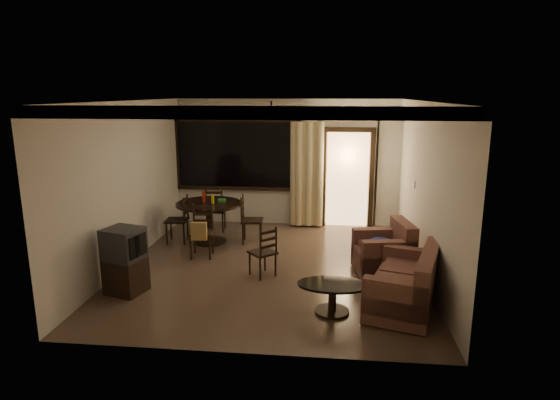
# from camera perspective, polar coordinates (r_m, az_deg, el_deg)

# --- Properties ---
(ground) EXTENTS (5.50, 5.50, 0.00)m
(ground) POSITION_cam_1_polar(r_m,az_deg,el_deg) (8.14, -0.98, -8.15)
(ground) COLOR #7F6651
(ground) RESTS_ON ground
(room_shell) EXTENTS (5.50, 6.70, 5.50)m
(room_shell) POSITION_cam_1_polar(r_m,az_deg,el_deg) (9.38, 3.92, 6.20)
(room_shell) COLOR beige
(room_shell) RESTS_ON ground
(dining_table) EXTENTS (1.29, 1.29, 1.03)m
(dining_table) POSITION_cam_1_polar(r_m,az_deg,el_deg) (9.36, -8.62, -1.36)
(dining_table) COLOR black
(dining_table) RESTS_ON ground
(dining_chair_west) EXTENTS (0.45, 0.45, 0.95)m
(dining_chair_west) POSITION_cam_1_polar(r_m,az_deg,el_deg) (9.57, -12.34, -3.40)
(dining_chair_west) COLOR black
(dining_chair_west) RESTS_ON ground
(dining_chair_east) EXTENTS (0.45, 0.45, 0.95)m
(dining_chair_east) POSITION_cam_1_polar(r_m,az_deg,el_deg) (9.35, -3.49, -3.51)
(dining_chair_east) COLOR black
(dining_chair_east) RESTS_ON ground
(dining_chair_south) EXTENTS (0.45, 0.51, 0.95)m
(dining_chair_south) POSITION_cam_1_polar(r_m,az_deg,el_deg) (8.64, -9.52, -4.90)
(dining_chair_south) COLOR black
(dining_chair_south) RESTS_ON ground
(dining_chair_north) EXTENTS (0.45, 0.45, 0.95)m
(dining_chair_north) POSITION_cam_1_polar(r_m,az_deg,el_deg) (10.20, -7.82, -2.19)
(dining_chair_north) COLOR black
(dining_chair_north) RESTS_ON ground
(tv_cabinet) EXTENTS (0.63, 0.60, 1.00)m
(tv_cabinet) POSITION_cam_1_polar(r_m,az_deg,el_deg) (7.36, -18.38, -7.01)
(tv_cabinet) COLOR black
(tv_cabinet) RESTS_ON ground
(sofa) EXTENTS (1.24, 1.72, 0.82)m
(sofa) POSITION_cam_1_polar(r_m,az_deg,el_deg) (6.81, 15.31, -9.99)
(sofa) COLOR #4C2923
(sofa) RESTS_ON ground
(armchair) EXTENTS (0.99, 0.99, 0.87)m
(armchair) POSITION_cam_1_polar(r_m,az_deg,el_deg) (7.92, 12.78, -6.32)
(armchair) COLOR #4C2923
(armchair) RESTS_ON ground
(coffee_table) EXTENTS (0.96, 0.57, 0.42)m
(coffee_table) POSITION_cam_1_polar(r_m,az_deg,el_deg) (6.50, 6.41, -11.22)
(coffee_table) COLOR black
(coffee_table) RESTS_ON ground
(side_chair) EXTENTS (0.53, 0.53, 0.85)m
(side_chair) POSITION_cam_1_polar(r_m,az_deg,el_deg) (7.68, -2.09, -7.47)
(side_chair) COLOR black
(side_chair) RESTS_ON ground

